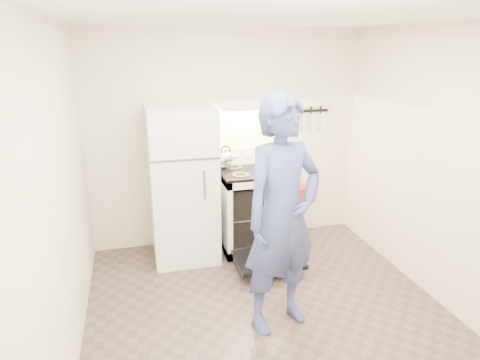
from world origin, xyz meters
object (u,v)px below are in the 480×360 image
(person, at_px, (282,216))
(dutch_oven, at_px, (291,193))
(refrigerator, at_px, (183,185))
(stove_body, at_px, (253,210))
(tea_kettle, at_px, (226,157))

(person, height_order, dutch_oven, person)
(refrigerator, bearing_deg, person, -66.38)
(stove_body, height_order, tea_kettle, tea_kettle)
(refrigerator, relative_size, person, 0.86)
(refrigerator, height_order, tea_kettle, refrigerator)
(tea_kettle, bearing_deg, person, -86.27)
(refrigerator, xyz_separation_m, stove_body, (0.81, 0.02, -0.39))
(person, bearing_deg, tea_kettle, 74.92)
(dutch_oven, bearing_deg, tea_kettle, 103.81)
(tea_kettle, relative_size, dutch_oven, 0.71)
(person, bearing_deg, stove_body, 64.19)
(person, bearing_deg, refrigerator, 94.81)
(dutch_oven, bearing_deg, refrigerator, 127.59)
(tea_kettle, xyz_separation_m, person, (0.11, -1.63, -0.09))
(tea_kettle, bearing_deg, dutch_oven, -76.19)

